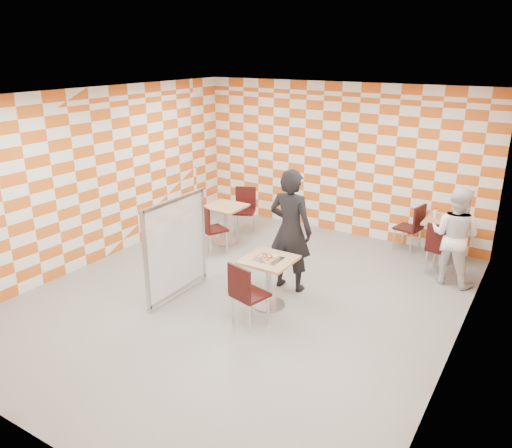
{
  "coord_description": "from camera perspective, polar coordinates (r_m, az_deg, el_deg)",
  "views": [
    {
      "loc": [
        3.73,
        -5.7,
        3.6
      ],
      "look_at": [
        0.1,
        0.2,
        1.15
      ],
      "focal_mm": 35.0,
      "sensor_mm": 36.0,
      "label": 1
    }
  ],
  "objects": [
    {
      "name": "man_dark",
      "position": [
        7.65,
        3.95,
        -0.72
      ],
      "size": [
        0.71,
        0.47,
        1.93
      ],
      "primitive_type": "imported",
      "rotation": [
        0.0,
        0.0,
        3.15
      ],
      "color": "black",
      "rests_on": "ground"
    },
    {
      "name": "chair_second_front",
      "position": [
        8.72,
        20.33,
        -2.32
      ],
      "size": [
        0.49,
        0.5,
        0.92
      ],
      "color": "black",
      "rests_on": "ground"
    },
    {
      "name": "pizza_on_foil",
      "position": [
        7.14,
        1.41,
        -3.89
      ],
      "size": [
        0.4,
        0.4,
        0.04
      ],
      "color": "silver",
      "rests_on": "main_table"
    },
    {
      "name": "partition",
      "position": [
        7.55,
        -9.1,
        -2.63
      ],
      "size": [
        0.08,
        1.38,
        1.55
      ],
      "color": "white",
      "rests_on": "ground"
    },
    {
      "name": "soda_bottle",
      "position": [
        9.31,
        21.66,
        0.91
      ],
      "size": [
        0.07,
        0.07,
        0.23
      ],
      "color": "black",
      "rests_on": "second_table"
    },
    {
      "name": "chair_second_side",
      "position": [
        9.58,
        17.53,
        -0.05
      ],
      "size": [
        0.51,
        0.5,
        0.92
      ],
      "color": "black",
      "rests_on": "ground"
    },
    {
      "name": "chair_empty_far",
      "position": [
        10.21,
        -1.28,
        2.07
      ],
      "size": [
        0.55,
        0.56,
        0.92
      ],
      "color": "black",
      "rests_on": "ground"
    },
    {
      "name": "second_table",
      "position": [
        9.4,
        20.71,
        -1.04
      ],
      "size": [
        0.7,
        0.7,
        0.75
      ],
      "color": "tan",
      "rests_on": "ground"
    },
    {
      "name": "man_white",
      "position": [
        8.47,
        21.76,
        -1.26
      ],
      "size": [
        0.87,
        0.73,
        1.6
      ],
      "primitive_type": "imported",
      "rotation": [
        0.0,
        0.0,
        2.96
      ],
      "color": "white",
      "rests_on": "ground"
    },
    {
      "name": "empty_table",
      "position": [
        9.64,
        -3.5,
        0.74
      ],
      "size": [
        0.7,
        0.7,
        0.75
      ],
      "color": "tan",
      "rests_on": "ground"
    },
    {
      "name": "sport_bottle",
      "position": [
        9.37,
        19.81,
        1.15
      ],
      "size": [
        0.06,
        0.06,
        0.2
      ],
      "color": "white",
      "rests_on": "second_table"
    },
    {
      "name": "room_shell",
      "position": [
        7.57,
        0.72,
        3.37
      ],
      "size": [
        7.0,
        7.0,
        7.0
      ],
      "color": "gray",
      "rests_on": "ground"
    },
    {
      "name": "chair_empty_near",
      "position": [
        9.12,
        -5.37,
        -0.17
      ],
      "size": [
        0.56,
        0.57,
        0.92
      ],
      "color": "black",
      "rests_on": "ground"
    },
    {
      "name": "main_table",
      "position": [
        7.26,
        1.45,
        -5.72
      ],
      "size": [
        0.7,
        0.7,
        0.75
      ],
      "color": "tan",
      "rests_on": "ground"
    },
    {
      "name": "chair_main_front",
      "position": [
        6.71,
        -1.25,
        -7.63
      ],
      "size": [
        0.51,
        0.52,
        0.92
      ],
      "color": "black",
      "rests_on": "ground"
    }
  ]
}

